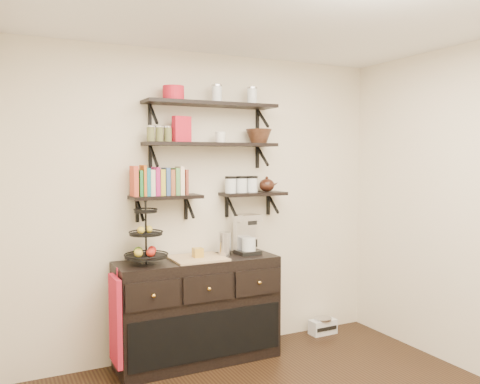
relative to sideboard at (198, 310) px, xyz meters
The scene contains 19 objects.
back_wall 0.95m from the sideboard, 52.57° to the left, with size 3.50×0.02×2.70m, color silver.
shelf_top 1.79m from the sideboard, 29.95° to the left, with size 1.20×0.27×0.23m.
shelf_mid 1.44m from the sideboard, 29.95° to the left, with size 1.20×0.27×0.23m.
shelf_low_left 1.01m from the sideboard, 154.03° to the left, with size 0.60×0.25×0.23m.
shelf_low_right 1.15m from the sideboard, 11.03° to the left, with size 0.60×0.25×0.23m.
cookbooks 1.16m from the sideboard, 158.55° to the left, with size 0.43×0.15×0.26m.
glass_canisters 1.17m from the sideboard, 13.48° to the left, with size 0.32×0.10×0.13m.
sideboard is the anchor object (origin of this frame).
fruit_stand 0.77m from the sideboard, behind, with size 0.35×0.35×0.51m.
candle 0.50m from the sideboard, ahead, with size 0.08×0.08×0.08m, color #B18428.
coffee_maker 0.79m from the sideboard, ahead, with size 0.20×0.20×0.36m.
thermal_carafe 0.61m from the sideboard, ahead, with size 0.11×0.11×0.22m, color silver.
apron 0.74m from the sideboard, behind, with size 0.04×0.30×0.69m, color maroon.
radio 1.43m from the sideboard, ahead, with size 0.27×0.18×0.16m.
recipe_box 1.56m from the sideboard, 134.24° to the left, with size 0.16×0.06×0.22m, color red.
walnut_bowl 1.65m from the sideboard, ahead, with size 0.24×0.24×0.13m, color black, non-canonical shape.
ramekins 1.52m from the sideboard, 20.81° to the left, with size 0.09×0.09×0.10m, color white.
teapot 1.31m from the sideboard, ahead, with size 0.19×0.14×0.14m, color black, non-canonical shape.
red_pot 1.87m from the sideboard, 149.34° to the left, with size 0.18×0.18×0.12m, color red.
Camera 1 is at (-1.76, -2.50, 1.77)m, focal length 38.00 mm.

